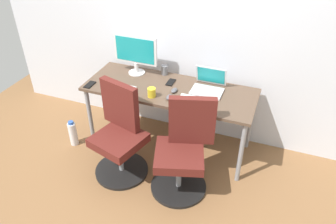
{
  "coord_description": "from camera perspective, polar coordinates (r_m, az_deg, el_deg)",
  "views": [
    {
      "loc": [
        1.01,
        -2.72,
        2.45
      ],
      "look_at": [
        0.0,
        -0.05,
        0.48
      ],
      "focal_mm": 35.46,
      "sensor_mm": 36.0,
      "label": 1
    }
  ],
  "objects": [
    {
      "name": "back_wall",
      "position": [
        3.48,
        2.75,
        15.29
      ],
      "size": [
        4.4,
        0.04,
        2.6
      ],
      "primitive_type": "cube",
      "color": "silver",
      "rests_on": "ground"
    },
    {
      "name": "water_bottle_on_floor",
      "position": [
        3.86,
        -16.02,
        -3.56
      ],
      "size": [
        0.09,
        0.09,
        0.31
      ],
      "color": "white",
      "rests_on": "ground"
    },
    {
      "name": "ground_plane",
      "position": [
        3.8,
        0.27,
        -5.55
      ],
      "size": [
        5.28,
        5.28,
        0.0
      ],
      "primitive_type": "plane",
      "color": "brown"
    },
    {
      "name": "phone_near_monitor",
      "position": [
        3.52,
        -13.29,
        4.6
      ],
      "size": [
        0.07,
        0.14,
        0.01
      ],
      "primitive_type": "cube",
      "color": "black",
      "rests_on": "desk"
    },
    {
      "name": "keyboard_by_laptop",
      "position": [
        3.17,
        4.93,
        2.02
      ],
      "size": [
        0.34,
        0.12,
        0.02
      ],
      "primitive_type": "cube",
      "color": "silver",
      "rests_on": "desk"
    },
    {
      "name": "desk",
      "position": [
        3.4,
        0.3,
        3.1
      ],
      "size": [
        1.74,
        0.65,
        0.74
      ],
      "color": "brown",
      "rests_on": "ground"
    },
    {
      "name": "mouse_by_laptop",
      "position": [
        3.31,
        1.08,
        3.74
      ],
      "size": [
        0.06,
        0.1,
        0.03
      ],
      "primitive_type": "ellipsoid",
      "color": "#515156",
      "rests_on": "desk"
    },
    {
      "name": "open_laptop",
      "position": [
        3.35,
        6.98,
        4.64
      ],
      "size": [
        0.31,
        0.28,
        0.22
      ],
      "color": "silver",
      "rests_on": "desk"
    },
    {
      "name": "office_chair_right",
      "position": [
        3.07,
        2.65,
        -6.74
      ],
      "size": [
        0.55,
        0.55,
        0.94
      ],
      "color": "black",
      "rests_on": "ground"
    },
    {
      "name": "keyboard_by_monitor",
      "position": [
        3.41,
        -8.4,
        4.26
      ],
      "size": [
        0.34,
        0.12,
        0.02
      ],
      "primitive_type": "cube",
      "color": "#B7B7B7",
      "rests_on": "desk"
    },
    {
      "name": "coffee_mug",
      "position": [
        3.22,
        -2.84,
        3.38
      ],
      "size": [
        0.08,
        0.08,
        0.09
      ],
      "primitive_type": "cylinder",
      "color": "yellow",
      "rests_on": "desk"
    },
    {
      "name": "desktop_monitor",
      "position": [
        3.56,
        -5.6,
        10.23
      ],
      "size": [
        0.48,
        0.18,
        0.43
      ],
      "color": "silver",
      "rests_on": "desk"
    },
    {
      "name": "office_chair_left",
      "position": [
        3.28,
        -8.27,
        -3.98
      ],
      "size": [
        0.54,
        0.54,
        0.94
      ],
      "color": "black",
      "rests_on": "ground"
    },
    {
      "name": "phone_near_laptop",
      "position": [
        3.47,
        0.48,
        5.13
      ],
      "size": [
        0.07,
        0.14,
        0.01
      ],
      "primitive_type": "cube",
      "color": "black",
      "rests_on": "desk"
    },
    {
      "name": "mouse_by_monitor",
      "position": [
        3.2,
        0.23,
        2.59
      ],
      "size": [
        0.06,
        0.1,
        0.03
      ],
      "primitive_type": "ellipsoid",
      "color": "#515156",
      "rests_on": "desk"
    },
    {
      "name": "pen_cup",
      "position": [
        3.61,
        -0.6,
        7.24
      ],
      "size": [
        0.07,
        0.07,
        0.1
      ],
      "primitive_type": "cylinder",
      "color": "slate",
      "rests_on": "desk"
    }
  ]
}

